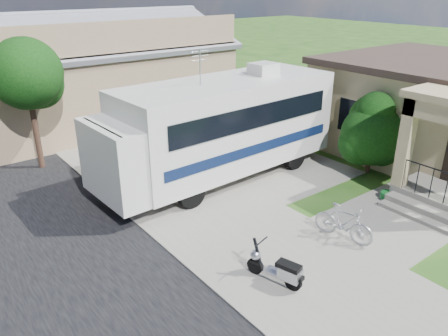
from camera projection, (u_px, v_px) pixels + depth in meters
ground at (298, 239)px, 11.38m from camera, size 120.00×120.00×0.00m
sidewalk_slab at (104, 143)px, 18.09m from camera, size 4.00×80.00×0.06m
driveway_slab at (234, 170)px, 15.49m from camera, size 7.00×6.00×0.05m
walk_slab at (398, 218)px, 12.32m from camera, size 4.00×3.00×0.05m
house at (435, 107)px, 16.71m from camera, size 9.47×7.80×3.54m
warehouse at (85, 78)px, 20.77m from camera, size 12.50×8.40×5.04m
street_tree_a at (29, 77)px, 14.62m from camera, size 2.44×2.40×4.58m
motorhome at (220, 126)px, 14.28m from camera, size 8.50×3.04×4.30m
shrub at (372, 131)px, 14.94m from camera, size 2.33×2.23×2.86m
scooter at (278, 269)px, 9.49m from camera, size 0.65×1.37×0.92m
bicycle at (343, 225)px, 11.10m from camera, size 0.80×1.65×0.96m
garden_hose at (388, 197)px, 13.40m from camera, size 0.45×0.45×0.20m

